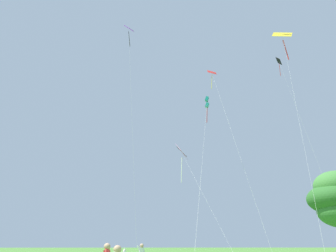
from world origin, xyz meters
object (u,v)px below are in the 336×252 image
object	(u,v)px
kite_pink_low	(182,159)
kite_red_high	(214,82)
kite_teal_box	(207,104)
kite_purple_streamer	(129,39)
kite_yellow_diamond	(284,42)
kite_black_large	(283,72)

from	to	relation	value
kite_pink_low	kite_red_high	size ratio (longest dim) A/B	0.59
kite_teal_box	kite_red_high	size ratio (longest dim) A/B	0.67
kite_purple_streamer	kite_red_high	xyz separation A→B (m)	(10.68, -1.70, -6.89)
kite_red_high	kite_yellow_diamond	bearing A→B (deg)	-36.94
kite_purple_streamer	kite_red_high	distance (m)	12.82
kite_black_large	kite_purple_streamer	bearing A→B (deg)	-168.94
kite_black_large	kite_teal_box	xyz separation A→B (m)	(-13.54, -13.19, -10.84)
kite_black_large	kite_yellow_diamond	size ratio (longest dim) A/B	1.12
kite_purple_streamer	kite_yellow_diamond	size ratio (longest dim) A/B	1.20
kite_yellow_diamond	kite_purple_streamer	bearing A→B (deg)	158.61
kite_teal_box	kite_red_high	xyz separation A→B (m)	(2.29, 7.21, 6.00)
kite_purple_streamer	kite_red_high	world-z (taller)	kite_purple_streamer
kite_black_large	kite_yellow_diamond	xyz separation A→B (m)	(-4.34, -11.18, -2.29)
kite_black_large	kite_red_high	bearing A→B (deg)	-152.00
kite_purple_streamer	kite_teal_box	size ratio (longest dim) A/B	1.96
kite_black_large	kite_purple_streamer	world-z (taller)	kite_purple_streamer
kite_purple_streamer	kite_yellow_diamond	world-z (taller)	kite_purple_streamer
kite_black_large	kite_teal_box	distance (m)	21.79
kite_black_large	kite_yellow_diamond	distance (m)	12.21
kite_yellow_diamond	kite_red_high	xyz separation A→B (m)	(-6.91, 5.20, -2.54)
kite_pink_low	kite_yellow_diamond	bearing A→B (deg)	-37.58
kite_red_high	kite_pink_low	bearing A→B (deg)	141.29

